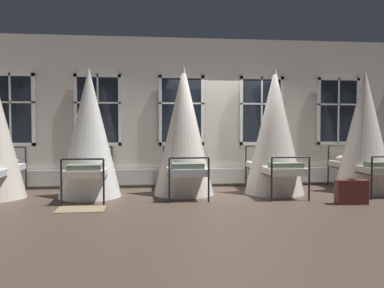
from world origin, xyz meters
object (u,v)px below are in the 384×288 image
(cot_fifth, at_px, (364,133))
(suitcase_dark, at_px, (351,192))
(cot_fourth, at_px, (274,132))
(cot_second, at_px, (89,134))
(cot_third, at_px, (184,132))

(cot_fifth, distance_m, suitcase_dark, 1.98)
(cot_fourth, bearing_deg, cot_second, 89.59)
(cot_second, relative_size, suitcase_dark, 4.52)
(suitcase_dark, bearing_deg, cot_third, 157.97)
(cot_fourth, bearing_deg, cot_third, 87.27)
(cot_second, bearing_deg, suitcase_dark, -106.21)
(cot_third, relative_size, cot_fifth, 1.02)
(cot_second, distance_m, cot_fifth, 5.81)
(suitcase_dark, bearing_deg, cot_second, 168.46)
(cot_second, bearing_deg, cot_third, -88.11)
(cot_third, distance_m, cot_fourth, 1.92)
(cot_fifth, height_order, suitcase_dark, cot_fifth)
(cot_fourth, xyz_separation_m, cot_fifth, (2.00, -0.01, -0.01))
(cot_third, relative_size, suitcase_dark, 4.70)
(cot_fourth, height_order, cot_fifth, cot_fourth)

